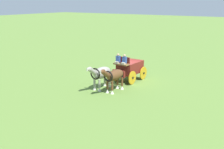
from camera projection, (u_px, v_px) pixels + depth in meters
ground_plane at (130, 80)px, 26.55m from camera, size 220.00×220.00×0.00m
show_wagon at (129, 68)px, 26.11m from camera, size 5.51×1.93×2.74m
draft_horse_near at (114, 76)px, 22.97m from camera, size 3.15×0.90×2.17m
draft_horse_off at (101, 74)px, 23.70m from camera, size 3.15×1.00×2.19m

